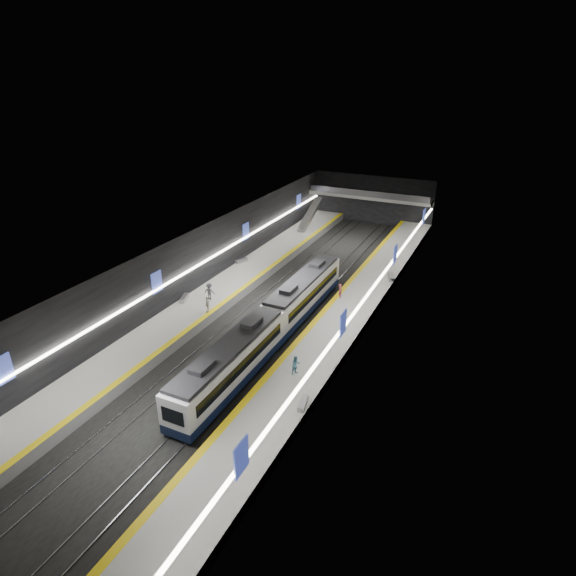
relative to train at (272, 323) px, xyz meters
The scene contains 26 objects.
ground 7.64m from the train, 109.99° to the left, with size 70.00×70.00×0.00m, color black.
ceiling 9.34m from the train, 109.99° to the left, with size 20.00×70.00×0.04m, color beige.
wall_left 14.38m from the train, 151.20° to the left, with size 0.04×70.00×8.00m, color black.
wall_right 10.33m from the train, 42.50° to the left, with size 0.04×70.00×8.00m, color black.
wall_back 41.99m from the train, 93.42° to the left, with size 20.00×0.04×8.00m, color black.
platform_left 12.25m from the train, 145.50° to the left, with size 5.00×70.00×1.00m, color slate.
tile_surface_left 12.19m from the train, 145.50° to the left, with size 5.00×70.00×0.02m, color #A2A29D.
tactile_strip_left 10.46m from the train, 138.62° to the left, with size 0.60×70.00×0.02m, color yellow.
platform_right 8.67m from the train, 53.96° to the left, with size 5.00×70.00×1.00m, color slate.
tile_surface_right 8.58m from the train, 53.96° to the left, with size 5.00×70.00×0.02m, color #A2A29D.
tactile_strip_right 7.51m from the train, 67.83° to the left, with size 0.60×70.00×0.02m, color yellow.
rails 7.62m from the train, 109.99° to the left, with size 6.52×70.00×0.12m.
train is the anchor object (origin of this frame).
ad_posters 8.58m from the train, 107.62° to the left, with size 19.94×53.50×2.20m.
cove_light_left 14.18m from the train, 150.81° to the left, with size 0.25×68.60×0.12m, color white.
cove_light_right 10.15m from the train, 43.27° to the left, with size 0.25×68.60×0.12m, color white.
mezzanine_bridge 39.98m from the train, 93.59° to the left, with size 20.00×3.00×1.50m.
escalator 34.37m from the train, 106.92° to the left, with size 1.20×8.00×0.60m, color #99999E.
bench_left_near 12.28m from the train, 168.70° to the left, with size 0.51×1.85×0.45m, color #99999E.
bench_left_far 19.01m from the train, 129.20° to the left, with size 0.49×1.77×0.43m, color #99999E.
bench_right_near 11.06m from the train, 50.54° to the right, with size 0.49×1.77×0.43m, color #99999E.
bench_right_far 19.14m from the train, 68.52° to the left, with size 0.57×2.06×0.50m, color #99999E.
passenger_right_a 10.80m from the train, 72.59° to the left, with size 0.59×0.39×1.62m, color #B04152.
passenger_right_b 6.93m from the train, 46.01° to the right, with size 0.81×0.63×1.67m, color teal.
passenger_left_a 8.14m from the train, behind, with size 1.06×0.44×1.81m, color white.
passenger_left_b 10.30m from the train, 158.45° to the left, with size 1.21×0.70×1.87m, color #42434A.
Camera 1 is at (21.00, -42.27, 24.41)m, focal length 30.00 mm.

